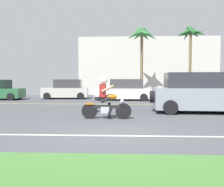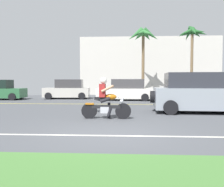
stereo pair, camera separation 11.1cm
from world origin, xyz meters
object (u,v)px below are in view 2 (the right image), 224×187
Objects in this scene: parked_car_2 at (125,90)px; palm_tree_1 at (192,37)px; suv_nearby at (202,93)px; parked_car_1 at (68,90)px; motorcyclist at (106,101)px; parked_car_3 at (207,90)px; palm_tree_0 at (143,38)px.

palm_tree_1 is at bearing 26.46° from parked_car_2.
suv_nearby reaches higher than parked_car_1.
parked_car_1 is 11.68m from palm_tree_1.
motorcyclist is at bearing -153.37° from suv_nearby.
parked_car_2 is at bearing -15.97° from parked_car_1.
motorcyclist is 0.46× the size of parked_car_2.
palm_tree_1 is (6.54, 12.06, 4.64)m from motorcyclist.
motorcyclist reaches higher than parked_car_2.
parked_car_3 is 7.62m from palm_tree_0.
motorcyclist is 11.33m from parked_car_1.
parked_car_1 is at bearing 164.03° from parked_car_2.
parked_car_3 reaches higher than parked_car_2.
parked_car_1 is at bearing 172.98° from parked_car_3.
motorcyclist is 14.18m from palm_tree_0.
suv_nearby is at bearing -62.60° from parked_car_2.
motorcyclist is at bearing -68.81° from parked_car_1.
parked_car_1 is 8.42m from palm_tree_0.
motorcyclist is at bearing -94.68° from parked_car_2.
parked_car_1 is 5.04m from parked_car_2.
parked_car_3 is 5.40m from palm_tree_1.
suv_nearby is at bearing -102.39° from palm_tree_1.
palm_tree_0 is (-1.98, 10.94, 4.56)m from suv_nearby.
palm_tree_0 is at bearing 21.64° from parked_car_1.
palm_tree_0 is (1.64, 3.96, 4.71)m from parked_car_2.
parked_car_3 reaches higher than motorcyclist.
parked_car_3 is (6.17, 0.03, 0.01)m from parked_car_2.
parked_car_2 is 6.17m from parked_car_3.
suv_nearby is 7.46m from parked_car_3.
palm_tree_1 is (2.17, 9.87, 4.42)m from suv_nearby.
parked_car_2 is at bearing -112.48° from palm_tree_0.
parked_car_2 is at bearing 117.40° from suv_nearby.
parked_car_2 is at bearing -179.73° from parked_car_3.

